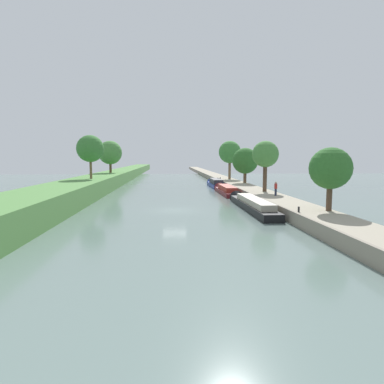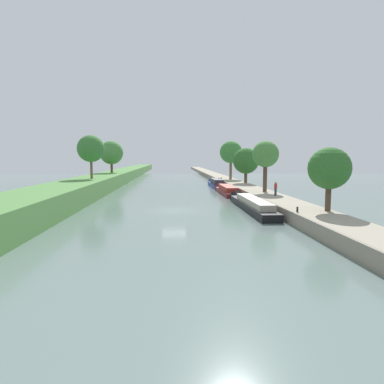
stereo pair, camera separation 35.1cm
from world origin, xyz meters
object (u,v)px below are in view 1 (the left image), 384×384
narrowboat_black (251,204)px  mooring_bollard_near (299,209)px  mooring_bollard_far (220,178)px  person_walking (276,188)px  narrowboat_maroon (226,190)px  narrowboat_blue (215,183)px

narrowboat_black → mooring_bollard_near: mooring_bollard_near is taller
mooring_bollard_far → person_walking: bearing=-86.3°
person_walking → mooring_bollard_far: 30.00m
mooring_bollard_near → mooring_bollard_far: bearing=90.0°
narrowboat_maroon → mooring_bollard_far: mooring_bollard_far is taller
narrowboat_maroon → mooring_bollard_near: size_ratio=27.95×
narrowboat_maroon → narrowboat_blue: 12.47m
narrowboat_maroon → person_walking: size_ratio=7.58×
narrowboat_blue → mooring_bollard_near: 36.92m
narrowboat_maroon → mooring_bollard_far: (1.87, 17.35, 0.75)m
narrowboat_maroon → mooring_bollard_far: size_ratio=27.95×
narrowboat_maroon → mooring_bollard_far: 17.47m
mooring_bollard_near → narrowboat_blue: bearing=92.7°
narrowboat_blue → person_walking: bearing=-81.6°
narrowboat_black → narrowboat_maroon: bearing=90.1°
narrowboat_black → narrowboat_blue: bearing=89.8°
narrowboat_maroon → person_walking: 13.21m
narrowboat_maroon → person_walking: person_walking is taller
narrowboat_black → narrowboat_maroon: (-0.02, 15.95, -0.03)m
narrowboat_maroon → mooring_bollard_near: 24.49m
narrowboat_black → person_walking: person_walking is taller
narrowboat_black → person_walking: (3.77, 3.38, 1.37)m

